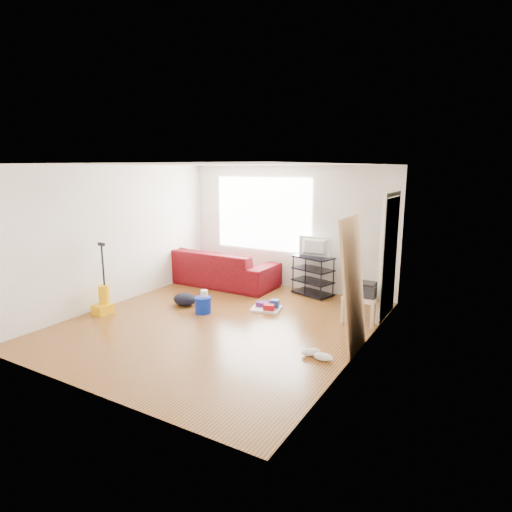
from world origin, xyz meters
The scene contains 13 objects.
room centered at (0.07, 0.15, 1.25)m, with size 4.51×5.01×2.51m.
sofa centered at (-1.39, 1.95, 0.00)m, with size 2.56×1.00×0.75m, color #450209.
tv_stand centered at (0.67, 2.22, 0.39)m, with size 0.86×0.64×0.77m.
tv centered at (0.67, 2.22, 0.96)m, with size 0.65×0.09×0.38m, color black.
side_table centered at (1.95, 1.24, 0.37)m, with size 0.55×0.55×0.44m.
printer centered at (1.95, 1.24, 0.55)m, with size 0.44×0.34×0.23m.
bucket centered at (-0.54, 0.28, 0.00)m, with size 0.28×0.28×0.28m, color #0822A3.
toilet_paper centered at (-0.54, 0.32, 0.20)m, with size 0.12×0.12×0.11m, color white.
cleaning_tray centered at (0.35, 0.96, 0.05)m, with size 0.58×0.50×0.18m.
backpack centered at (-1.06, 0.42, 0.00)m, with size 0.42×0.34×0.23m, color black.
sneakers centered at (1.85, -0.41, 0.05)m, with size 0.47×0.26×0.11m.
vacuum centered at (-2.00, -0.60, 0.23)m, with size 0.27×0.30×1.22m.
door_panel centered at (2.13, 0.10, 0.00)m, with size 0.04×0.73×1.83m, color #AD7A45.
Camera 1 is at (3.78, -5.33, 2.46)m, focal length 30.00 mm.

